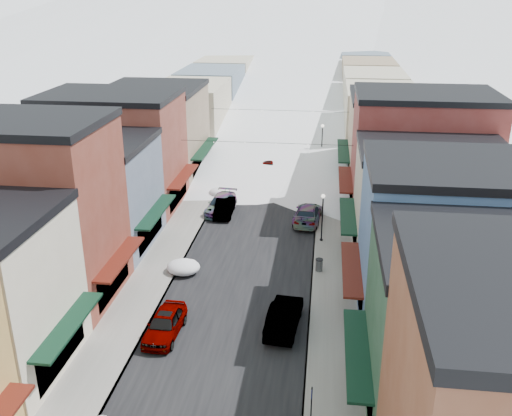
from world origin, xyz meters
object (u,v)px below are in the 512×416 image
(car_dark_hatch, at_px, (224,207))
(streetlamp_near, at_px, (323,211))
(trash_can, at_px, (319,265))
(car_silver_sedan, at_px, (165,324))
(car_green_sedan, at_px, (284,316))

(car_dark_hatch, relative_size, streetlamp_near, 1.10)
(trash_can, relative_size, streetlamp_near, 0.23)
(car_silver_sedan, height_order, trash_can, car_silver_sedan)
(trash_can, bearing_deg, car_green_sedan, -104.76)
(car_green_sedan, distance_m, trash_can, 7.99)
(car_dark_hatch, bearing_deg, car_silver_sedan, -92.51)
(streetlamp_near, bearing_deg, trash_can, -90.81)
(car_silver_sedan, height_order, streetlamp_near, streetlamp_near)
(car_green_sedan, bearing_deg, streetlamp_near, -93.95)
(trash_can, height_order, streetlamp_near, streetlamp_near)
(car_dark_hatch, distance_m, trash_can, 13.85)
(trash_can, distance_m, streetlamp_near, 5.88)
(car_dark_hatch, bearing_deg, car_green_sedan, -70.96)
(car_silver_sedan, distance_m, car_dark_hatch, 19.90)
(car_silver_sedan, xyz_separation_m, car_green_sedan, (7.18, 1.68, 0.05))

